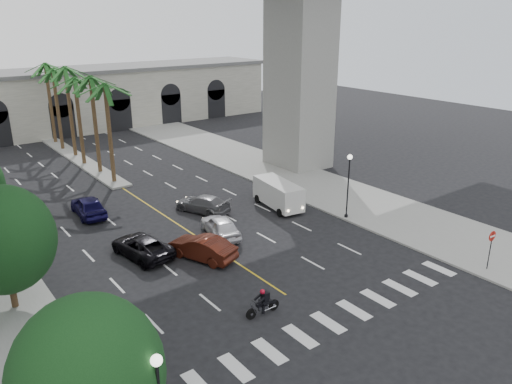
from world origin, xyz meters
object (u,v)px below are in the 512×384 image
Objects in this scene: lamp_post_right at (348,181)px; car_b at (202,248)px; traffic_signal_far at (95,332)px; lamp_post_left_far at (12,216)px; motorcycle_rider at (264,303)px; traffic_signal_near at (133,383)px; do_not_enter_sign at (491,242)px; pedestrian_a at (88,351)px; car_c at (142,246)px; car_e at (88,206)px; car_a at (220,226)px; cargo_van at (278,194)px; car_d at (203,204)px.

car_b is (-12.90, 0.95, -2.42)m from lamp_post_right.
traffic_signal_far is at bearing -164.02° from lamp_post_right.
lamp_post_right is at bearing -19.33° from lamp_post_left_far.
motorcycle_rider is (9.14, -14.79, -2.51)m from lamp_post_left_far.
traffic_signal_near reaches higher than car_b.
do_not_enter_sign is at bearing -12.02° from traffic_signal_far.
pedestrian_a is 0.67× the size of do_not_enter_sign.
lamp_post_left_far reaches higher than car_c.
car_e reaches higher than car_b.
lamp_post_right reaches higher than car_a.
car_c is at bearing -165.56° from cargo_van.
traffic_signal_far reaches higher than do_not_enter_sign.
car_d is at bearing -157.45° from car_c.
lamp_post_right is 1.04× the size of car_c.
lamp_post_left_far is 20.30m from cargo_van.
car_c is (-15.95, 3.74, -2.50)m from lamp_post_right.
car_e is (-2.66, 19.88, 0.13)m from motorcycle_rider.
car_b is 2.62× the size of pedestrian_a.
car_d is (-8.44, 8.26, -2.51)m from lamp_post_right.
car_d is 1.00× the size of car_e.
car_b reaches higher than car_c.
motorcycle_rider is 0.44× the size of car_e.
traffic_signal_near is 1.31× the size of do_not_enter_sign.
car_b reaches higher than car_d.
traffic_signal_near reaches higher than pedestrian_a.
pedestrian_a is (-0.20, 0.85, -1.43)m from traffic_signal_far.
motorcycle_rider is at bearing -58.28° from lamp_post_left_far.
car_c is at bearing -31.84° from lamp_post_left_far.
car_d is 2.64× the size of pedestrian_a.
traffic_signal_near is 15.87m from car_c.
traffic_signal_near is 0.66× the size of cargo_van.
cargo_van is at bearing -7.92° from lamp_post_left_far.
car_b is at bearing 109.37° from car_e.
car_b is 0.99× the size of car_e.
lamp_post_left_far is 24.16m from lamp_post_right.
lamp_post_left_far reaches higher than car_b.
lamp_post_right reaches higher than car_e.
traffic_signal_far is at bearing 75.60° from car_e.
lamp_post_right is (22.80, -8.00, 0.00)m from lamp_post_left_far.
lamp_post_right is 15.46m from motorcycle_rider.
traffic_signal_near and traffic_signal_far have the same top height.
traffic_signal_near is 4.00m from traffic_signal_far.
car_a is at bearing 38.64° from pedestrian_a.
traffic_signal_near is at bearing -90.00° from traffic_signal_far.
lamp_post_left_far is 12.39m from car_b.
do_not_enter_sign is (14.44, -4.71, 1.31)m from motorcycle_rider.
motorcycle_rider is 7.77m from car_b.
pedestrian_a is (-10.00, -6.60, 0.28)m from car_b.
lamp_post_left_far is at bearing -179.86° from cargo_van.
lamp_post_left_far is 8.58m from car_e.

